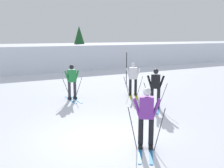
% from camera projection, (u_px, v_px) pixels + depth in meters
% --- Properties ---
extents(ground_plane, '(120.00, 120.00, 0.00)m').
position_uv_depth(ground_plane, '(100.00, 139.00, 7.92)').
color(ground_plane, silver).
extents(far_snow_ridge, '(80.00, 9.05, 2.24)m').
position_uv_depth(far_snow_ridge, '(8.00, 57.00, 24.50)').
color(far_snow_ridge, silver).
rests_on(far_snow_ridge, ground).
extents(skier_white, '(1.08, 1.59, 1.71)m').
position_uv_depth(skier_white, '(133.00, 78.00, 13.61)').
color(skier_white, gold).
rests_on(skier_white, ground).
extents(skier_green, '(1.00, 1.61, 1.71)m').
position_uv_depth(skier_green, '(72.00, 81.00, 12.74)').
color(skier_green, '#237AC6').
rests_on(skier_green, ground).
extents(skier_black, '(1.32, 1.46, 1.71)m').
position_uv_depth(skier_black, '(155.00, 87.00, 11.16)').
color(skier_black, '#237AC6').
rests_on(skier_black, ground).
extents(skier_purple, '(1.24, 1.51, 1.71)m').
position_uv_depth(skier_purple, '(146.00, 117.00, 7.08)').
color(skier_purple, '#237AC6').
rests_on(skier_purple, ground).
extents(trail_marker_pole, '(0.05, 0.05, 2.05)m').
position_uv_depth(trail_marker_pole, '(126.00, 68.00, 16.76)').
color(trail_marker_pole, black).
rests_on(trail_marker_pole, ground).
extents(conifer_far_left, '(2.10, 2.10, 4.15)m').
position_uv_depth(conifer_far_left, '(79.00, 43.00, 28.21)').
color(conifer_far_left, '#513823').
rests_on(conifer_far_left, ground).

